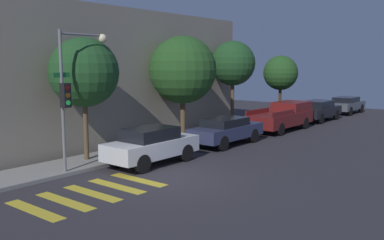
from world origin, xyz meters
The scene contains 14 objects.
ground_plane centered at (0.00, 0.00, 0.00)m, with size 60.00×60.00×0.00m, color #2D2B30.
sidewalk centered at (0.00, 4.33, 0.07)m, with size 26.00×2.26×0.14m, color gray.
building_row centered at (0.00, 8.86, 3.49)m, with size 26.00×6.00×6.97m, color gray.
crosswalk centered at (-2.82, 0.80, 0.00)m, with size 4.62×2.60×0.00m.
traffic_light_pole centered at (-1.53, 3.37, 3.53)m, with size 2.49×0.56×5.45m.
sedan_near_corner centered at (1.30, 2.10, 0.83)m, with size 4.26×1.76×1.57m.
sedan_middle centered at (6.84, 2.10, 0.78)m, with size 4.61×1.75×1.42m.
pickup_truck centered at (13.19, 2.10, 0.90)m, with size 5.46×1.98×1.72m.
sedan_far_end centered at (18.77, 2.10, 0.81)m, with size 4.67×1.84×1.50m.
sedan_tail_of_row centered at (24.71, 2.10, 0.77)m, with size 4.49×1.80×1.39m.
tree_near_corner centered at (-0.18, 4.51, 3.83)m, with size 2.92×2.92×5.30m.
tree_midblock centered at (6.22, 4.51, 3.86)m, with size 3.60×3.60×5.67m.
tree_far_end centered at (11.04, 4.51, 4.19)m, with size 2.77×2.77×5.59m.
tree_behind_truck centered at (17.41, 4.51, 3.49)m, with size 2.54×2.54×4.78m.
Camera 1 is at (-11.30, -10.24, 4.23)m, focal length 40.00 mm.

